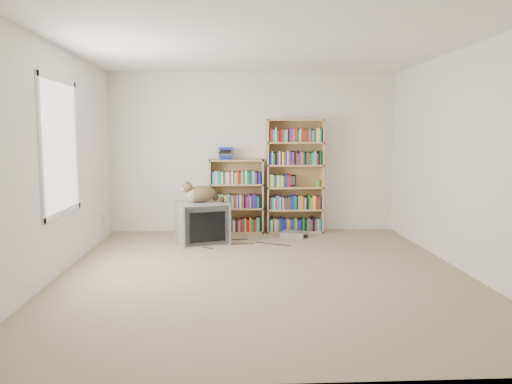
{
  "coord_description": "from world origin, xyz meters",
  "views": [
    {
      "loc": [
        -0.36,
        -5.41,
        1.53
      ],
      "look_at": [
        -0.04,
        1.0,
        0.79
      ],
      "focal_mm": 35.0,
      "sensor_mm": 36.0,
      "label": 1
    }
  ],
  "objects_px": {
    "cat": "(205,196)",
    "dvd_player": "(293,234)",
    "crt_tv": "(202,222)",
    "bookcase_short": "(236,199)",
    "bookcase_tall": "(295,179)"
  },
  "relations": [
    {
      "from": "cat",
      "to": "dvd_player",
      "type": "bearing_deg",
      "value": -9.44
    },
    {
      "from": "crt_tv",
      "to": "cat",
      "type": "distance_m",
      "value": 0.39
    },
    {
      "from": "bookcase_short",
      "to": "dvd_player",
      "type": "xyz_separation_m",
      "value": [
        0.85,
        -0.42,
        -0.49
      ]
    },
    {
      "from": "cat",
      "to": "dvd_player",
      "type": "xyz_separation_m",
      "value": [
        1.31,
        0.36,
        -0.63
      ]
    },
    {
      "from": "crt_tv",
      "to": "dvd_player",
      "type": "height_order",
      "value": "crt_tv"
    },
    {
      "from": "crt_tv",
      "to": "bookcase_short",
      "type": "distance_m",
      "value": 0.93
    },
    {
      "from": "crt_tv",
      "to": "cat",
      "type": "relative_size",
      "value": 1.15
    },
    {
      "from": "bookcase_short",
      "to": "dvd_player",
      "type": "bearing_deg",
      "value": -26.25
    },
    {
      "from": "bookcase_short",
      "to": "crt_tv",
      "type": "bearing_deg",
      "value": -123.94
    },
    {
      "from": "bookcase_short",
      "to": "dvd_player",
      "type": "height_order",
      "value": "bookcase_short"
    },
    {
      "from": "cat",
      "to": "dvd_player",
      "type": "relative_size",
      "value": 2.02
    },
    {
      "from": "crt_tv",
      "to": "cat",
      "type": "bearing_deg",
      "value": -49.68
    },
    {
      "from": "bookcase_tall",
      "to": "bookcase_short",
      "type": "height_order",
      "value": "bookcase_tall"
    },
    {
      "from": "crt_tv",
      "to": "bookcase_tall",
      "type": "bearing_deg",
      "value": 10.12
    },
    {
      "from": "cat",
      "to": "bookcase_tall",
      "type": "xyz_separation_m",
      "value": [
        1.37,
        0.78,
        0.17
      ]
    }
  ]
}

